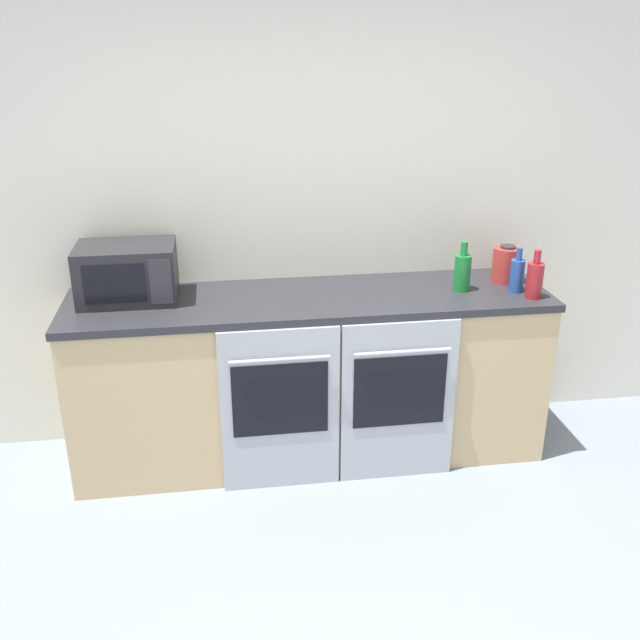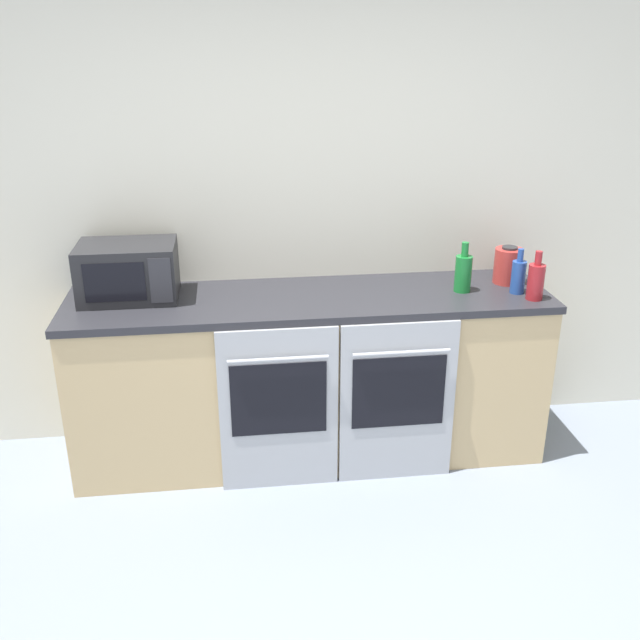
{
  "view_description": "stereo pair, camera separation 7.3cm",
  "coord_description": "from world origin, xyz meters",
  "views": [
    {
      "loc": [
        -0.46,
        -1.73,
        2.24
      ],
      "look_at": [
        0.06,
        1.76,
        0.8
      ],
      "focal_mm": 40.0,
      "sensor_mm": 36.0,
      "label": 1
    },
    {
      "loc": [
        -0.39,
        -1.74,
        2.24
      ],
      "look_at": [
        0.06,
        1.76,
        0.8
      ],
      "focal_mm": 40.0,
      "sensor_mm": 36.0,
      "label": 2
    }
  ],
  "objects": [
    {
      "name": "oven_right",
      "position": [
        0.42,
        1.43,
        0.46
      ],
      "size": [
        0.6,
        0.06,
        0.9
      ],
      "color": "#A8AAAF",
      "rests_on": "ground_plane"
    },
    {
      "name": "bottle_red",
      "position": [
        1.15,
        1.56,
        1.04
      ],
      "size": [
        0.09,
        0.09,
        0.26
      ],
      "color": "maroon",
      "rests_on": "counter_back"
    },
    {
      "name": "counter_back",
      "position": [
        0.0,
        1.76,
        0.47
      ],
      "size": [
        2.55,
        0.65,
        0.94
      ],
      "color": "tan",
      "rests_on": "ground_plane"
    },
    {
      "name": "bottle_blue",
      "position": [
        1.1,
        1.67,
        1.03
      ],
      "size": [
        0.08,
        0.08,
        0.24
      ],
      "color": "#234793",
      "rests_on": "counter_back"
    },
    {
      "name": "bottle_green",
      "position": [
        0.82,
        1.73,
        1.04
      ],
      "size": [
        0.09,
        0.09,
        0.27
      ],
      "color": "#19722D",
      "rests_on": "counter_back"
    },
    {
      "name": "kettle",
      "position": [
        1.11,
        1.83,
        1.04
      ],
      "size": [
        0.15,
        0.15,
        0.21
      ],
      "color": "#B2332D",
      "rests_on": "counter_back"
    },
    {
      "name": "wall_back",
      "position": [
        0.0,
        2.1,
        1.3
      ],
      "size": [
        10.0,
        0.06,
        2.6
      ],
      "color": "silver",
      "rests_on": "ground_plane"
    },
    {
      "name": "oven_left",
      "position": [
        -0.2,
        1.43,
        0.46
      ],
      "size": [
        0.6,
        0.06,
        0.9
      ],
      "color": "#A8AAAF",
      "rests_on": "ground_plane"
    },
    {
      "name": "microwave",
      "position": [
        -0.93,
        1.85,
        1.08
      ],
      "size": [
        0.5,
        0.35,
        0.29
      ],
      "color": "#232326",
      "rests_on": "counter_back"
    }
  ]
}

